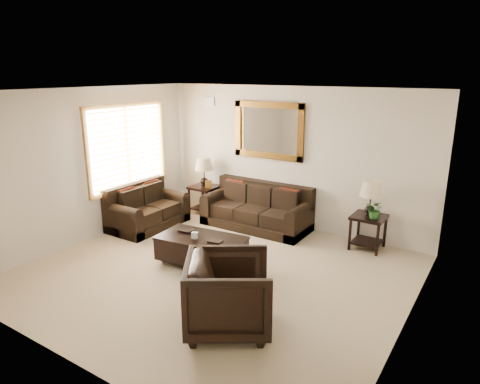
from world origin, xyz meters
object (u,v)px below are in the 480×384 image
Objects in this scene: sofa at (257,211)px; end_table_right at (370,205)px; coffee_table at (202,247)px; armchair at (229,290)px; end_table_left at (204,177)px; loveseat at (146,211)px.

end_table_right is at bearing 2.67° from sofa.
coffee_table is 1.43× the size of armchair.
coffee_table is at bearing -53.74° from end_table_left.
coffee_table is at bearing -111.50° from loveseat.
loveseat is at bearing -111.19° from end_table_left.
end_table_left reaches higher than coffee_table.
end_table_left is at bearing 120.19° from coffee_table.
end_table_right is (2.14, 0.10, 0.47)m from sofa.
end_table_left is (0.49, 1.26, 0.48)m from loveseat.
end_table_right is 1.21× the size of armchair.
armchair is (-0.66, -3.26, -0.29)m from end_table_right.
coffee_table is at bearing -134.49° from end_table_right.
sofa is at bearing -177.33° from end_table_right.
coffee_table is at bearing 14.68° from armchair.
loveseat is 1.44m from end_table_left.
end_table_left is 2.58m from coffee_table.
end_table_right is at bearing 39.44° from coffee_table.
end_table_left is 1.01× the size of end_table_right.
end_table_left is at bearing -21.19° from loveseat.
armchair is at bearing -120.90° from loveseat.
armchair is (3.34, -2.00, 0.19)m from loveseat.
loveseat is 1.25× the size of end_table_right.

